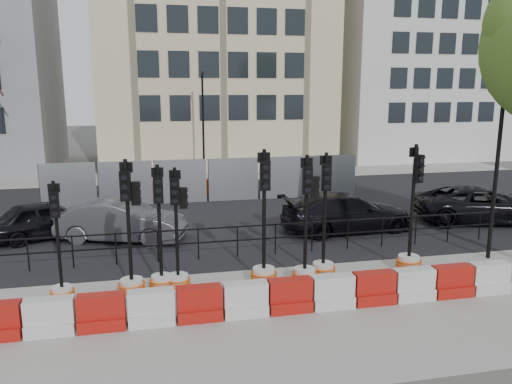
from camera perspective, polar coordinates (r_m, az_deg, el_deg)
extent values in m
plane|color=#51514C|center=(14.42, -1.28, -9.01)|extent=(120.00, 120.00, 0.00)
cube|color=gray|center=(11.72, 1.58, -14.07)|extent=(40.00, 6.00, 0.02)
cube|color=black|center=(21.03, -4.88, -2.30)|extent=(40.00, 14.00, 0.03)
cube|color=gray|center=(29.79, -7.09, 1.83)|extent=(40.00, 4.00, 0.02)
cube|color=beige|center=(35.74, -5.03, 17.99)|extent=(15.00, 10.00, 18.00)
cube|color=silver|center=(40.39, 17.46, 15.36)|extent=(12.00, 9.00, 16.00)
cylinder|color=black|center=(15.56, -24.61, -6.60)|extent=(0.04, 0.04, 1.00)
cylinder|color=black|center=(15.33, -20.21, -6.50)|extent=(0.04, 0.04, 1.00)
cylinder|color=black|center=(15.20, -15.70, -6.36)|extent=(0.04, 0.04, 1.00)
cylinder|color=black|center=(15.16, -11.15, -6.18)|extent=(0.04, 0.04, 1.00)
cylinder|color=black|center=(15.22, -6.61, -5.96)|extent=(0.04, 0.04, 1.00)
cylinder|color=black|center=(15.37, -2.13, -5.71)|extent=(0.04, 0.04, 1.00)
cylinder|color=black|center=(15.61, 2.23, -5.43)|extent=(0.04, 0.04, 1.00)
cylinder|color=black|center=(15.94, 6.43, -5.13)|extent=(0.04, 0.04, 1.00)
cylinder|color=black|center=(16.35, 10.43, -4.82)|extent=(0.04, 0.04, 1.00)
cylinder|color=black|center=(16.84, 14.22, -4.51)|extent=(0.04, 0.04, 1.00)
cylinder|color=black|center=(17.39, 17.78, -4.19)|extent=(0.04, 0.04, 1.00)
cylinder|color=black|center=(18.01, 21.11, -3.88)|extent=(0.04, 0.04, 1.00)
cylinder|color=black|center=(18.68, 24.20, -3.59)|extent=(0.04, 0.04, 1.00)
cube|color=black|center=(15.23, -2.15, -3.99)|extent=(18.00, 0.04, 0.04)
cube|color=black|center=(15.35, -2.13, -5.53)|extent=(18.00, 0.04, 0.04)
cube|color=#92959A|center=(22.88, -20.66, 0.66)|extent=(2.30, 0.05, 2.00)
cylinder|color=black|center=(23.09, -23.48, 0.53)|extent=(0.05, 0.05, 2.00)
cube|color=#92959A|center=(22.64, -14.65, 0.92)|extent=(2.30, 0.05, 2.00)
cylinder|color=black|center=(22.73, -17.55, 0.80)|extent=(0.05, 0.05, 2.00)
cube|color=#92959A|center=(22.66, -8.58, 1.18)|extent=(2.30, 0.05, 2.00)
cylinder|color=black|center=(22.62, -11.49, 1.06)|extent=(0.05, 0.05, 2.00)
cube|color=#92959A|center=(22.92, -2.59, 1.43)|extent=(2.30, 0.05, 2.00)
cylinder|color=black|center=(22.76, -5.44, 1.31)|extent=(0.05, 0.05, 2.00)
cube|color=#92959A|center=(23.43, 3.21, 1.65)|extent=(2.30, 0.05, 2.00)
cylinder|color=black|center=(23.16, 0.47, 1.55)|extent=(0.05, 0.05, 2.00)
cube|color=#92959A|center=(24.17, 8.71, 1.84)|extent=(2.30, 0.05, 2.00)
cylinder|color=black|center=(23.79, 6.12, 1.75)|extent=(0.05, 0.05, 2.00)
cube|color=red|center=(24.25, -15.38, 0.14)|extent=(1.00, 0.40, 0.80)
cube|color=red|center=(24.21, -10.66, 0.35)|extent=(1.00, 0.40, 0.80)
cube|color=red|center=(24.34, -5.95, 0.55)|extent=(1.00, 0.40, 0.80)
cube|color=red|center=(24.62, -1.32, 0.74)|extent=(1.00, 0.40, 0.80)
cube|color=red|center=(25.07, 3.18, 0.92)|extent=(1.00, 0.40, 0.80)
cylinder|color=black|center=(28.48, -6.05, 7.46)|extent=(0.12, 0.12, 6.00)
cube|color=black|center=(28.16, -6.13, 13.32)|extent=(0.12, 0.50, 0.12)
cylinder|color=black|center=(16.35, 25.87, 3.16)|extent=(0.12, 0.12, 6.00)
cube|color=silver|center=(11.77, -22.39, -14.13)|extent=(1.00, 0.50, 0.30)
cube|color=silver|center=(11.61, -22.55, -12.35)|extent=(1.00, 0.35, 0.50)
cube|color=#B8200E|center=(11.62, -17.14, -14.09)|extent=(1.00, 0.50, 0.30)
cube|color=#B8200E|center=(11.45, -17.27, -12.29)|extent=(1.00, 0.35, 0.50)
cube|color=silver|center=(11.56, -11.80, -13.93)|extent=(1.00, 0.50, 0.30)
cube|color=silver|center=(11.40, -11.89, -12.12)|extent=(1.00, 0.35, 0.50)
cube|color=#B8200E|center=(11.60, -6.46, -13.66)|extent=(1.00, 0.50, 0.30)
cube|color=#B8200E|center=(11.44, -6.51, -11.85)|extent=(1.00, 0.35, 0.50)
cube|color=silver|center=(11.73, -1.22, -13.27)|extent=(1.00, 0.50, 0.30)
cube|color=silver|center=(11.57, -1.22, -11.48)|extent=(1.00, 0.35, 0.50)
cube|color=#B8200E|center=(11.96, 3.86, -12.80)|extent=(1.00, 0.50, 0.30)
cube|color=#B8200E|center=(11.80, 3.88, -11.03)|extent=(1.00, 0.35, 0.50)
cube|color=silver|center=(12.27, 8.69, -12.26)|extent=(1.00, 0.50, 0.30)
cube|color=silver|center=(12.11, 8.75, -10.53)|extent=(1.00, 0.35, 0.50)
cube|color=#B8200E|center=(12.66, 13.23, -11.66)|extent=(1.00, 0.50, 0.30)
cube|color=#B8200E|center=(12.50, 13.32, -9.98)|extent=(1.00, 0.35, 0.50)
cube|color=silver|center=(13.12, 17.47, -11.05)|extent=(1.00, 0.50, 0.30)
cube|color=silver|center=(12.97, 17.58, -9.42)|extent=(1.00, 0.35, 0.50)
cube|color=#B8200E|center=(13.64, 21.37, -10.42)|extent=(1.00, 0.50, 0.30)
cube|color=#B8200E|center=(13.50, 21.50, -8.85)|extent=(1.00, 0.35, 0.50)
cube|color=silver|center=(14.23, 24.96, -9.81)|extent=(1.00, 0.50, 0.30)
cube|color=silver|center=(14.10, 25.10, -8.29)|extent=(1.00, 0.35, 0.50)
cylinder|color=silver|center=(13.35, -21.25, -10.76)|extent=(0.49, 0.49, 0.36)
torus|color=#DF510C|center=(13.38, -21.22, -11.05)|extent=(0.59, 0.59, 0.05)
torus|color=#DF510C|center=(13.35, -21.25, -10.76)|extent=(0.59, 0.59, 0.05)
torus|color=#DF510C|center=(13.33, -21.27, -10.47)|extent=(0.59, 0.59, 0.05)
cylinder|color=black|center=(12.89, -21.73, -4.77)|extent=(0.08, 0.08, 2.72)
cube|color=black|center=(12.58, -22.04, -1.34)|extent=(0.23, 0.15, 0.63)
cylinder|color=black|center=(12.56, -22.00, -2.30)|extent=(0.14, 0.06, 0.14)
cylinder|color=black|center=(12.51, -22.07, -1.41)|extent=(0.14, 0.06, 0.14)
cylinder|color=black|center=(12.47, -22.14, -0.52)|extent=(0.14, 0.06, 0.14)
cube|color=black|center=(12.67, -22.11, 0.42)|extent=(0.27, 0.05, 0.22)
cylinder|color=silver|center=(13.16, -13.99, -10.48)|extent=(0.57, 0.57, 0.42)
torus|color=#DF510C|center=(13.19, -13.97, -10.82)|extent=(0.68, 0.68, 0.05)
torus|color=#DF510C|center=(13.16, -13.99, -10.48)|extent=(0.68, 0.68, 0.05)
torus|color=#DF510C|center=(13.13, -14.01, -10.14)|extent=(0.68, 0.68, 0.05)
cylinder|color=black|center=(12.63, -14.37, -3.41)|extent=(0.09, 0.09, 3.15)
cube|color=black|center=(12.30, -14.70, 0.68)|extent=(0.27, 0.18, 0.73)
cylinder|color=black|center=(12.27, -14.72, -0.45)|extent=(0.16, 0.08, 0.16)
cylinder|color=black|center=(12.22, -14.78, 0.60)|extent=(0.16, 0.08, 0.16)
cylinder|color=black|center=(12.18, -14.83, 1.67)|extent=(0.16, 0.08, 0.16)
cube|color=black|center=(12.42, -14.63, 2.75)|extent=(0.32, 0.08, 0.25)
cube|color=black|center=(12.43, -13.59, -0.14)|extent=(0.23, 0.17, 0.58)
cylinder|color=silver|center=(13.30, -10.71, -10.14)|extent=(0.54, 0.54, 0.40)
torus|color=#DF510C|center=(13.33, -10.69, -10.45)|extent=(0.65, 0.65, 0.05)
torus|color=#DF510C|center=(13.30, -10.71, -10.14)|extent=(0.65, 0.65, 0.05)
torus|color=#DF510C|center=(13.27, -10.72, -9.82)|extent=(0.65, 0.65, 0.05)
cylinder|color=black|center=(12.80, -10.98, -3.52)|extent=(0.09, 0.09, 2.98)
cube|color=black|center=(12.48, -11.12, 0.30)|extent=(0.24, 0.14, 0.70)
cylinder|color=black|center=(12.45, -11.07, -0.75)|extent=(0.15, 0.05, 0.15)
cylinder|color=black|center=(12.40, -11.11, 0.23)|extent=(0.15, 0.05, 0.15)
cylinder|color=black|center=(12.36, -11.15, 1.22)|extent=(0.15, 0.05, 0.15)
cube|color=black|center=(12.59, -11.22, 2.23)|extent=(0.30, 0.03, 0.24)
cylinder|color=silver|center=(13.31, -8.87, -10.09)|extent=(0.52, 0.52, 0.39)
torus|color=#DF510C|center=(13.34, -8.86, -10.39)|extent=(0.63, 0.63, 0.05)
torus|color=#DF510C|center=(13.31, -8.87, -10.09)|extent=(0.63, 0.63, 0.05)
torus|color=#DF510C|center=(13.28, -8.88, -9.78)|extent=(0.63, 0.63, 0.05)
cylinder|color=black|center=(12.81, -9.09, -3.64)|extent=(0.09, 0.09, 2.90)
cube|color=black|center=(12.50, -9.26, 0.07)|extent=(0.25, 0.17, 0.68)
cylinder|color=black|center=(12.47, -9.26, -0.96)|extent=(0.15, 0.07, 0.15)
cylinder|color=black|center=(12.42, -9.29, 0.00)|extent=(0.15, 0.07, 0.15)
cylinder|color=black|center=(12.38, -9.33, 0.96)|extent=(0.15, 0.07, 0.15)
cube|color=black|center=(12.60, -9.26, 1.96)|extent=(0.29, 0.07, 0.23)
cube|color=black|center=(12.64, -8.32, -0.67)|extent=(0.21, 0.15, 0.53)
cylinder|color=silver|center=(13.48, 0.90, -9.53)|extent=(0.59, 0.59, 0.44)
torus|color=#DF510C|center=(13.51, 0.90, -9.88)|extent=(0.71, 0.71, 0.05)
torus|color=#DF510C|center=(13.48, 0.90, -9.53)|extent=(0.71, 0.71, 0.05)
torus|color=#DF510C|center=(13.45, 0.90, -9.18)|extent=(0.71, 0.71, 0.05)
cylinder|color=black|center=(12.95, 0.92, -2.30)|extent=(0.10, 0.10, 3.28)
cube|color=black|center=(12.62, 1.04, 1.89)|extent=(0.27, 0.17, 0.77)
cylinder|color=black|center=(12.58, 1.11, 0.74)|extent=(0.17, 0.06, 0.16)
cylinder|color=black|center=(12.53, 1.11, 1.82)|extent=(0.17, 0.06, 0.16)
cylinder|color=black|center=(12.49, 1.11, 2.91)|extent=(0.17, 0.06, 0.16)
cube|color=black|center=(12.74, 0.89, 3.98)|extent=(0.33, 0.05, 0.26)
cylinder|color=silver|center=(13.57, 5.58, -9.49)|extent=(0.57, 0.57, 0.42)
torus|color=#DF510C|center=(13.60, 5.57, -9.82)|extent=(0.68, 0.68, 0.05)
torus|color=#DF510C|center=(13.57, 5.58, -9.49)|extent=(0.68, 0.68, 0.05)
torus|color=#DF510C|center=(13.54, 5.58, -9.16)|extent=(0.68, 0.68, 0.05)
cylinder|color=black|center=(13.05, 5.72, -2.61)|extent=(0.09, 0.09, 3.14)
cube|color=black|center=(12.73, 5.90, 1.36)|extent=(0.27, 0.18, 0.73)
cylinder|color=black|center=(12.69, 5.93, 0.27)|extent=(0.16, 0.08, 0.16)
cylinder|color=black|center=(12.65, 5.96, 1.30)|extent=(0.16, 0.08, 0.16)
cylinder|color=black|center=(12.61, 5.98, 2.33)|extent=(0.16, 0.08, 0.16)
cube|color=black|center=(12.85, 5.80, 3.36)|extent=(0.32, 0.08, 0.25)
cube|color=black|center=(12.93, 6.71, 0.56)|extent=(0.23, 0.17, 0.58)
cylinder|color=silver|center=(14.01, 7.66, -8.84)|extent=(0.57, 0.57, 0.42)
torus|color=#DF510C|center=(14.04, 7.65, -9.16)|extent=(0.68, 0.68, 0.05)
torus|color=#DF510C|center=(14.01, 7.66, -8.84)|extent=(0.68, 0.68, 0.05)
torus|color=#DF510C|center=(13.98, 7.67, -8.52)|extent=(0.68, 0.68, 0.05)
cylinder|color=black|center=(13.51, 7.86, -2.15)|extent=(0.09, 0.09, 3.15)
cube|color=black|center=(13.19, 8.04, 1.71)|extent=(0.28, 0.20, 0.74)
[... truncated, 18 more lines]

